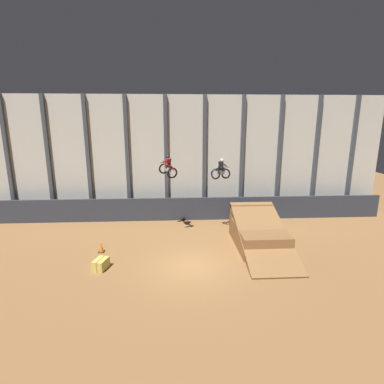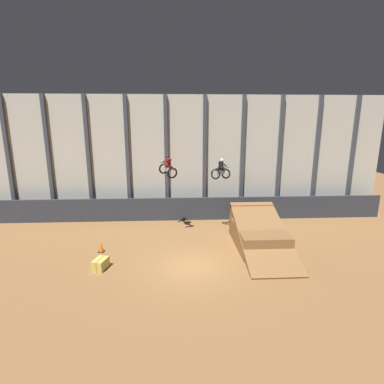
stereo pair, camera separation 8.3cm
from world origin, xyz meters
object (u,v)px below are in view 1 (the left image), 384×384
object	(u,v)px
dirt_ramp	(258,233)
traffic_cone_arena_edge	(101,248)
rider_bike_right_air	(221,171)
rider_bike_left_air	(168,167)
hay_bale_trackside	(101,264)
traffic_cone_near_ramp	(238,226)

from	to	relation	value
dirt_ramp	traffic_cone_arena_edge	size ratio (longest dim) A/B	11.07
dirt_ramp	rider_bike_right_air	distance (m)	5.00
rider_bike_left_air	traffic_cone_arena_edge	world-z (taller)	rider_bike_left_air
dirt_ramp	hay_bale_trackside	size ratio (longest dim) A/B	6.25
dirt_ramp	rider_bike_right_air	size ratio (longest dim) A/B	3.80
traffic_cone_near_ramp	traffic_cone_arena_edge	distance (m)	9.51
dirt_ramp	traffic_cone_near_ramp	size ratio (longest dim) A/B	11.07
dirt_ramp	traffic_cone_arena_edge	bearing A→B (deg)	-176.92
rider_bike_left_air	traffic_cone_near_ramp	xyz separation A→B (m)	(4.95, 0.30, -4.37)
rider_bike_right_air	traffic_cone_arena_edge	distance (m)	9.31
traffic_cone_near_ramp	traffic_cone_arena_edge	bearing A→B (deg)	-160.42
hay_bale_trackside	dirt_ramp	bearing A→B (deg)	16.33
rider_bike_right_air	traffic_cone_arena_edge	xyz separation A→B (m)	(-7.66, -3.44, -4.03)
traffic_cone_near_ramp	dirt_ramp	bearing A→B (deg)	-75.44
dirt_ramp	traffic_cone_near_ramp	world-z (taller)	dirt_ramp
rider_bike_left_air	traffic_cone_near_ramp	size ratio (longest dim) A/B	3.09
rider_bike_left_air	traffic_cone_near_ramp	bearing A→B (deg)	-21.58
rider_bike_left_air	rider_bike_right_air	size ratio (longest dim) A/B	1.06
dirt_ramp	traffic_cone_near_ramp	distance (m)	2.80
traffic_cone_near_ramp	hay_bale_trackside	world-z (taller)	traffic_cone_near_ramp
rider_bike_left_air	dirt_ramp	bearing A→B (deg)	-47.80
traffic_cone_near_ramp	rider_bike_right_air	bearing A→B (deg)	168.85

